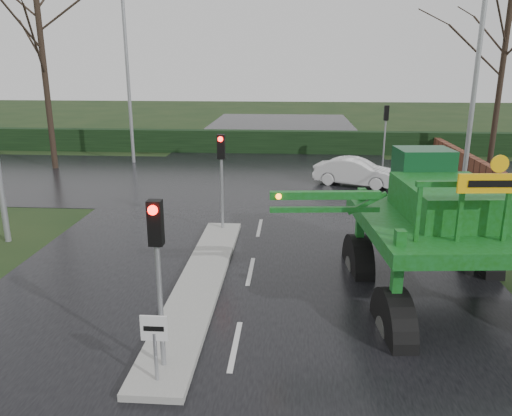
# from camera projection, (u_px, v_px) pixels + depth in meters

# --- Properties ---
(ground) EXTENTS (140.00, 140.00, 0.00)m
(ground) POSITION_uv_depth(u_px,v_px,m) (235.00, 347.00, 10.75)
(ground) COLOR black
(ground) RESTS_ON ground
(road_main) EXTENTS (14.00, 80.00, 0.02)m
(road_main) POSITION_uv_depth(u_px,v_px,m) (263.00, 213.00, 20.32)
(road_main) COLOR black
(road_main) RESTS_ON ground
(road_cross) EXTENTS (80.00, 12.00, 0.02)m
(road_cross) POSITION_uv_depth(u_px,v_px,m) (270.00, 179.00, 26.06)
(road_cross) COLOR black
(road_cross) RESTS_ON ground
(median_island) EXTENTS (1.20, 10.00, 0.16)m
(median_island) POSITION_uv_depth(u_px,v_px,m) (200.00, 282.00, 13.69)
(median_island) COLOR gray
(median_island) RESTS_ON ground
(hedge_row) EXTENTS (44.00, 0.90, 1.50)m
(hedge_row) POSITION_uv_depth(u_px,v_px,m) (275.00, 142.00, 33.51)
(hedge_row) COLOR black
(hedge_row) RESTS_ON ground
(brick_wall) EXTENTS (0.40, 20.00, 1.20)m
(brick_wall) POSITION_uv_depth(u_px,v_px,m) (477.00, 171.00, 25.16)
(brick_wall) COLOR #592D1E
(brick_wall) RESTS_ON ground
(keep_left_sign) EXTENTS (0.50, 0.07, 1.35)m
(keep_left_sign) POSITION_uv_depth(u_px,v_px,m) (155.00, 338.00, 9.11)
(keep_left_sign) COLOR gray
(keep_left_sign) RESTS_ON ground
(traffic_signal_near) EXTENTS (0.26, 0.33, 3.52)m
(traffic_signal_near) POSITION_uv_depth(u_px,v_px,m) (157.00, 250.00, 9.15)
(traffic_signal_near) COLOR gray
(traffic_signal_near) RESTS_ON ground
(traffic_signal_mid) EXTENTS (0.26, 0.33, 3.52)m
(traffic_signal_mid) POSITION_uv_depth(u_px,v_px,m) (221.00, 161.00, 17.28)
(traffic_signal_mid) COLOR gray
(traffic_signal_mid) RESTS_ON ground
(traffic_signal_far) EXTENTS (0.26, 0.33, 3.52)m
(traffic_signal_far) POSITION_uv_depth(u_px,v_px,m) (386.00, 122.00, 28.72)
(traffic_signal_far) COLOR gray
(traffic_signal_far) RESTS_ON ground
(street_light_right) EXTENTS (3.85, 0.30, 10.00)m
(street_light_right) POSITION_uv_depth(u_px,v_px,m) (470.00, 60.00, 19.98)
(street_light_right) COLOR gray
(street_light_right) RESTS_ON ground
(street_light_left_far) EXTENTS (3.85, 0.30, 10.00)m
(street_light_left_far) POSITION_uv_depth(u_px,v_px,m) (132.00, 60.00, 28.78)
(street_light_left_far) COLOR gray
(street_light_left_far) RESTS_ON ground
(tree_left_far) EXTENTS (7.70, 7.70, 13.26)m
(tree_left_far) POSITION_uv_depth(u_px,v_px,m) (41.00, 38.00, 26.84)
(tree_left_far) COLOR black
(tree_left_far) RESTS_ON ground
(tree_right_far) EXTENTS (7.00, 7.00, 12.05)m
(tree_right_far) POSITION_uv_depth(u_px,v_px,m) (505.00, 51.00, 28.12)
(tree_right_far) COLOR black
(tree_right_far) RESTS_ON ground
(crop_sprayer) EXTENTS (9.13, 6.07, 5.12)m
(crop_sprayer) POSITION_uv_depth(u_px,v_px,m) (398.00, 228.00, 10.90)
(crop_sprayer) COLOR black
(crop_sprayer) RESTS_ON ground
(white_sedan) EXTENTS (4.28, 2.76, 1.33)m
(white_sedan) POSITION_uv_depth(u_px,v_px,m) (355.00, 185.00, 24.81)
(white_sedan) COLOR white
(white_sedan) RESTS_ON ground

